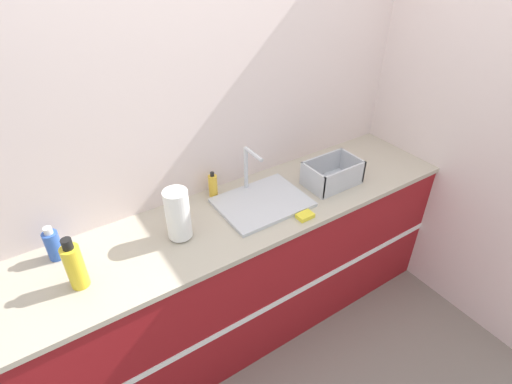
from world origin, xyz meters
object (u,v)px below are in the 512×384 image
(bottle_blue, at_px, (53,245))
(paper_towel_roll, at_px, (178,215))
(sink, at_px, (261,200))
(soap_dispenser, at_px, (213,185))
(bottle_yellow, at_px, (75,266))
(dish_rack, at_px, (332,175))

(bottle_blue, bearing_deg, paper_towel_roll, -18.47)
(sink, height_order, paper_towel_roll, sink)
(sink, bearing_deg, soap_dispenser, 131.03)
(paper_towel_roll, height_order, soap_dispenser, paper_towel_roll)
(sink, relative_size, soap_dispenser, 3.15)
(sink, bearing_deg, bottle_blue, 170.68)
(paper_towel_roll, distance_m, bottle_yellow, 0.50)
(sink, relative_size, bottle_blue, 2.73)
(bottle_blue, height_order, soap_dispenser, bottle_blue)
(sink, xyz_separation_m, soap_dispenser, (-0.19, 0.21, 0.05))
(sink, distance_m, bottle_blue, 1.06)
(dish_rack, xyz_separation_m, soap_dispenser, (-0.65, 0.28, 0.01))
(sink, height_order, dish_rack, sink)
(sink, distance_m, dish_rack, 0.47)
(soap_dispenser, bearing_deg, paper_towel_roll, -143.71)
(bottle_blue, bearing_deg, sink, -9.32)
(bottle_blue, relative_size, soap_dispenser, 1.15)
(sink, relative_size, paper_towel_roll, 1.78)
(soap_dispenser, bearing_deg, sink, -48.97)
(dish_rack, distance_m, bottle_yellow, 1.46)
(bottle_yellow, distance_m, soap_dispenser, 0.85)
(bottle_yellow, bearing_deg, paper_towel_roll, 6.10)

